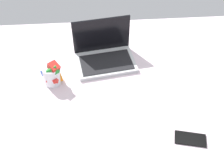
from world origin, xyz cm
name	(u,v)px	position (x,y,z in cm)	size (l,w,h in cm)	color
bed_mattress	(140,108)	(0.00, 0.00, 9.00)	(180.00, 140.00, 18.00)	silver
laptop	(105,54)	(-17.18, 30.13, 22.41)	(36.04, 27.64, 23.00)	#B7BABC
snack_cup	(52,74)	(-45.61, 13.96, 24.31)	(11.03, 9.37, 14.41)	silver
cell_phone	(190,139)	(18.45, -26.49, 18.40)	(6.80, 14.00, 0.80)	black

